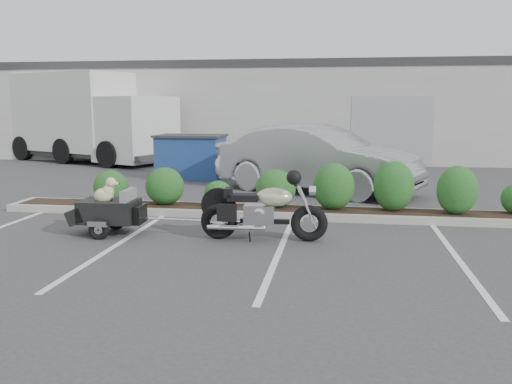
# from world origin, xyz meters

# --- Properties ---
(ground) EXTENTS (90.00, 90.00, 0.00)m
(ground) POSITION_xyz_m (0.00, 0.00, 0.00)
(ground) COLOR #38383A
(ground) RESTS_ON ground
(planter_kerb) EXTENTS (12.00, 1.00, 0.15)m
(planter_kerb) POSITION_xyz_m (1.00, 2.20, 0.07)
(planter_kerb) COLOR #9E9E93
(planter_kerb) RESTS_ON ground
(building) EXTENTS (26.00, 10.00, 4.00)m
(building) POSITION_xyz_m (0.00, 17.00, 2.00)
(building) COLOR #9EA099
(building) RESTS_ON ground
(motorcycle) EXTENTS (2.19, 0.74, 1.25)m
(motorcycle) POSITION_xyz_m (0.84, 0.09, 0.50)
(motorcycle) COLOR black
(motorcycle) RESTS_ON ground
(pet_trailer) EXTENTS (1.74, 0.97, 1.04)m
(pet_trailer) POSITION_xyz_m (-1.94, 0.11, 0.44)
(pet_trailer) COLOR black
(pet_trailer) RESTS_ON ground
(sedan) EXTENTS (5.64, 3.92, 1.76)m
(sedan) POSITION_xyz_m (1.51, 5.40, 0.88)
(sedan) COLOR #B0AFB7
(sedan) RESTS_ON ground
(dumpster) EXTENTS (2.12, 1.49, 1.36)m
(dumpster) POSITION_xyz_m (-2.48, 7.50, 0.69)
(dumpster) COLOR navy
(dumpster) RESTS_ON ground
(delivery_truck) EXTENTS (8.02, 5.39, 3.52)m
(delivery_truck) POSITION_xyz_m (-7.86, 11.84, 1.69)
(delivery_truck) COLOR beige
(delivery_truck) RESTS_ON ground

